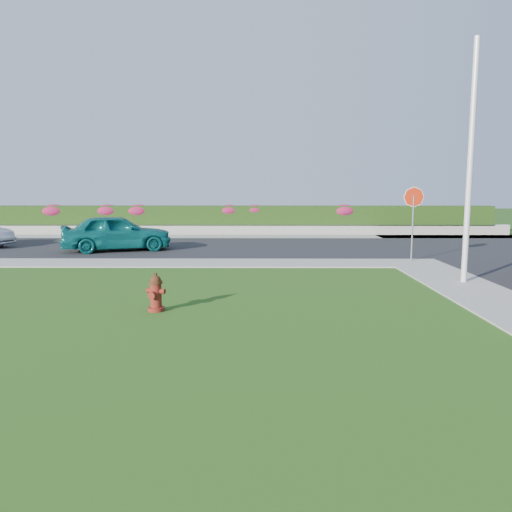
{
  "coord_description": "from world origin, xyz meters",
  "views": [
    {
      "loc": [
        1.33,
        -8.9,
        2.7
      ],
      "look_at": [
        1.24,
        4.4,
        0.9
      ],
      "focal_mm": 35.0,
      "sensor_mm": 36.0,
      "label": 1
    }
  ],
  "objects_px": {
    "sedan_teal": "(117,233)",
    "stop_sign": "(413,206)",
    "fire_hydrant": "(156,293)",
    "utility_pole": "(470,163)"
  },
  "relations": [
    {
      "from": "fire_hydrant",
      "to": "stop_sign",
      "type": "bearing_deg",
      "value": 58.87
    },
    {
      "from": "fire_hydrant",
      "to": "stop_sign",
      "type": "height_order",
      "value": "stop_sign"
    },
    {
      "from": "fire_hydrant",
      "to": "sedan_teal",
      "type": "xyz_separation_m",
      "value": [
        -3.86,
        10.58,
        0.42
      ]
    },
    {
      "from": "fire_hydrant",
      "to": "stop_sign",
      "type": "distance_m",
      "value": 11.13
    },
    {
      "from": "sedan_teal",
      "to": "stop_sign",
      "type": "bearing_deg",
      "value": -122.7
    },
    {
      "from": "fire_hydrant",
      "to": "stop_sign",
      "type": "relative_size",
      "value": 0.31
    },
    {
      "from": "sedan_teal",
      "to": "stop_sign",
      "type": "relative_size",
      "value": 1.66
    },
    {
      "from": "utility_pole",
      "to": "stop_sign",
      "type": "distance_m",
      "value": 4.44
    },
    {
      "from": "fire_hydrant",
      "to": "sedan_teal",
      "type": "relative_size",
      "value": 0.19
    },
    {
      "from": "utility_pole",
      "to": "stop_sign",
      "type": "height_order",
      "value": "utility_pole"
    }
  ]
}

